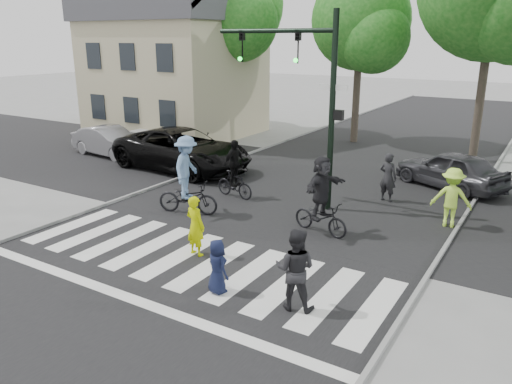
% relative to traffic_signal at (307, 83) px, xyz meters
% --- Properties ---
extents(ground, '(120.00, 120.00, 0.00)m').
position_rel_traffic_signal_xyz_m(ground, '(-0.35, -6.20, -3.90)').
color(ground, gray).
rests_on(ground, ground).
extents(road_stem, '(10.00, 70.00, 0.01)m').
position_rel_traffic_signal_xyz_m(road_stem, '(-0.35, -1.20, -3.90)').
color(road_stem, black).
rests_on(road_stem, ground).
extents(road_cross, '(70.00, 10.00, 0.01)m').
position_rel_traffic_signal_xyz_m(road_cross, '(-0.35, 1.80, -3.89)').
color(road_cross, black).
rests_on(road_cross, ground).
extents(curb_left, '(0.10, 70.00, 0.10)m').
position_rel_traffic_signal_xyz_m(curb_left, '(-5.40, -1.20, -3.85)').
color(curb_left, gray).
rests_on(curb_left, ground).
extents(curb_right, '(0.10, 70.00, 0.10)m').
position_rel_traffic_signal_xyz_m(curb_right, '(4.70, -1.20, -3.85)').
color(curb_right, gray).
rests_on(curb_right, ground).
extents(crosswalk, '(10.00, 3.85, 0.01)m').
position_rel_traffic_signal_xyz_m(crosswalk, '(-0.35, -5.54, -3.89)').
color(crosswalk, silver).
rests_on(crosswalk, ground).
extents(traffic_signal, '(4.45, 0.29, 6.00)m').
position_rel_traffic_signal_xyz_m(traffic_signal, '(0.00, 0.00, 0.00)').
color(traffic_signal, black).
rests_on(traffic_signal, ground).
extents(bg_tree_0, '(5.46, 5.20, 8.97)m').
position_rel_traffic_signal_xyz_m(bg_tree_0, '(-14.09, 9.80, 2.24)').
color(bg_tree_0, brown).
rests_on(bg_tree_0, ground).
extents(bg_tree_1, '(6.09, 5.80, 9.80)m').
position_rel_traffic_signal_xyz_m(bg_tree_1, '(-9.06, 9.28, 2.75)').
color(bg_tree_1, brown).
rests_on(bg_tree_1, ground).
extents(bg_tree_2, '(5.04, 4.80, 8.40)m').
position_rel_traffic_signal_xyz_m(bg_tree_2, '(-2.11, 10.42, 1.88)').
color(bg_tree_2, brown).
rests_on(bg_tree_2, ground).
extents(house, '(8.40, 8.10, 8.82)m').
position_rel_traffic_signal_xyz_m(house, '(-11.85, 7.78, -0.10)').
color(house, '#C4B58F').
rests_on(house, ground).
extents(pedestrian_woman, '(0.61, 0.45, 1.54)m').
position_rel_traffic_signal_xyz_m(pedestrian_woman, '(-0.55, -4.92, -3.13)').
color(pedestrian_woman, '#B4C600').
rests_on(pedestrian_woman, ground).
extents(pedestrian_child, '(0.68, 0.57, 1.20)m').
position_rel_traffic_signal_xyz_m(pedestrian_child, '(1.04, -6.21, -3.30)').
color(pedestrian_child, '#131935').
rests_on(pedestrian_child, ground).
extents(pedestrian_adult, '(0.96, 0.82, 1.70)m').
position_rel_traffic_signal_xyz_m(pedestrian_adult, '(2.73, -5.93, -3.05)').
color(pedestrian_adult, black).
rests_on(pedestrian_adult, ground).
extents(cyclist_left, '(2.02, 1.39, 2.42)m').
position_rel_traffic_signal_xyz_m(cyclist_left, '(-2.68, -2.60, -2.85)').
color(cyclist_left, black).
rests_on(cyclist_left, ground).
extents(cyclist_mid, '(1.56, 0.96, 1.98)m').
position_rel_traffic_signal_xyz_m(cyclist_mid, '(-2.35, -0.53, -3.09)').
color(cyclist_mid, black).
rests_on(cyclist_mid, ground).
extents(cyclist_right, '(1.82, 1.69, 2.20)m').
position_rel_traffic_signal_xyz_m(cyclist_right, '(1.48, -1.97, -2.92)').
color(cyclist_right, black).
rests_on(cyclist_right, ground).
extents(car_suv, '(6.23, 3.25, 1.68)m').
position_rel_traffic_signal_xyz_m(car_suv, '(-6.26, 1.47, -3.06)').
color(car_suv, black).
rests_on(car_suv, ground).
extents(car_silver, '(4.16, 1.80, 1.33)m').
position_rel_traffic_signal_xyz_m(car_silver, '(-10.72, 1.69, -3.23)').
color(car_silver, '#939397').
rests_on(car_silver, ground).
extents(car_grey, '(4.32, 3.16, 1.37)m').
position_rel_traffic_signal_xyz_m(car_grey, '(3.61, 4.46, -3.22)').
color(car_grey, '#333338').
rests_on(car_grey, ground).
extents(bystander_hivis, '(1.19, 0.78, 1.73)m').
position_rel_traffic_signal_xyz_m(bystander_hivis, '(4.42, 0.44, -3.04)').
color(bystander_hivis, '#C4FF46').
rests_on(bystander_hivis, ground).
extents(bystander_dark, '(0.66, 0.49, 1.63)m').
position_rel_traffic_signal_xyz_m(bystander_dark, '(2.17, 1.78, -3.08)').
color(bystander_dark, black).
rests_on(bystander_dark, ground).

